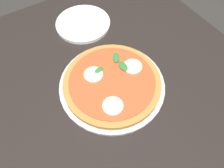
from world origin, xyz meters
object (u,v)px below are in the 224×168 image
object	(u,v)px
serving_tray	(112,85)
pizza	(112,82)
dining_table	(98,99)
plate_white	(83,23)

from	to	relation	value
serving_tray	pizza	world-z (taller)	pizza
dining_table	pizza	world-z (taller)	pizza
dining_table	plate_white	distance (m)	0.33
plate_white	dining_table	bearing A→B (deg)	-109.30
pizza	plate_white	xyz separation A→B (m)	(0.06, 0.32, -0.02)
serving_tray	plate_white	size ratio (longest dim) A/B	1.57
serving_tray	pizza	xyz separation A→B (m)	(-0.00, -0.00, 0.02)
serving_tray	pizza	size ratio (longest dim) A/B	1.09
serving_tray	dining_table	bearing A→B (deg)	140.21
dining_table	serving_tray	xyz separation A→B (m)	(0.04, -0.03, 0.12)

